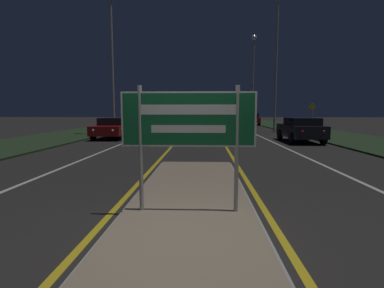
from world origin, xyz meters
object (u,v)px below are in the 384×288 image
Objects in this scene: streetlight_left_near at (111,35)px; warning_sign at (312,115)px; streetlight_right_near at (276,52)px; streetlight_right_far at (253,64)px; car_approaching_0 at (114,127)px; car_receding_2 at (250,119)px; car_receding_0 at (301,129)px; car_approaching_1 at (180,121)px; car_receding_1 at (235,124)px; highway_sign at (188,124)px; car_receding_3 at (220,117)px.

warning_sign is (14.66, 1.07, -5.69)m from streetlight_left_near.
streetlight_right_near is at bearing 127.91° from warning_sign.
car_approaching_0 is at bearing -123.19° from streetlight_right_far.
car_receding_2 is 1.04× the size of car_approaching_0.
car_receding_0 is 16.38m from car_approaching_1.
streetlight_right_near is 2.54× the size of car_receding_1.
highway_sign is 0.54× the size of car_receding_0.
streetlight_left_near is 2.29× the size of car_receding_2.
car_receding_1 is 0.96× the size of car_approaching_1.
warning_sign is (13.92, 3.48, 0.76)m from car_approaching_0.
streetlight_left_near is (-6.33, 16.76, 5.58)m from highway_sign.
car_receding_3 is at bearing 86.18° from highway_sign.
highway_sign is at bearing -98.07° from car_receding_1.
streetlight_left_near is 13.10m from streetlight_right_near.
car_receding_1 reaches higher than car_approaching_0.
streetlight_right_near is 2.36× the size of car_receding_3.
streetlight_right_far is 15.88m from warning_sign.
car_receding_1 is 21.23m from car_receding_3.
car_receding_1 is at bearing -53.86° from car_approaching_1.
car_receding_0 is at bearing -115.10° from warning_sign.
car_receding_1 is 8.67m from car_approaching_1.
car_receding_3 is at bearing 99.66° from streetlight_right_near.
car_receding_0 is at bearing 64.99° from highway_sign.
car_receding_3 is 1.08× the size of car_approaching_0.
streetlight_right_far is 2.48× the size of car_receding_1.
warning_sign is (5.54, -1.82, 0.73)m from car_receding_1.
streetlight_right_far is 2.61× the size of car_receding_0.
highway_sign reaches higher than car_receding_0.
car_receding_1 is (-3.01, 7.23, -0.01)m from car_receding_0.
streetlight_right_far is 21.06m from car_receding_0.
car_receding_0 is 1.81× the size of warning_sign.
highway_sign is 0.20× the size of streetlight_right_near.
car_approaching_1 is (-5.06, -14.23, -0.05)m from car_receding_3.
car_approaching_1 is at bearing 67.92° from streetlight_left_near.
highway_sign is 40.97m from car_receding_3.
car_receding_3 is at bearing 72.58° from car_approaching_0.
car_receding_2 is at bearing 79.57° from highway_sign.
highway_sign reaches higher than car_approaching_0.
streetlight_left_near is at bearing -175.83° from warning_sign.
highway_sign is at bearing -115.01° from car_receding_0.
car_receding_3 reaches higher than car_approaching_0.
car_receding_0 is 0.92× the size of car_receding_2.
warning_sign is (2.28, -15.00, 0.67)m from car_receding_2.
streetlight_right_near reaches higher than car_approaching_1.
streetlight_right_near reaches higher than car_receding_3.
streetlight_right_near is 2.47× the size of car_receding_2.
streetlight_right_near is at bearing 73.26° from highway_sign.
streetlight_left_near reaches higher than car_approaching_0.
car_receding_3 reaches higher than car_approaching_1.
streetlight_left_near is at bearing 160.31° from car_receding_0.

